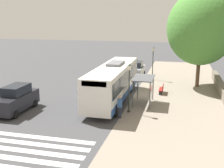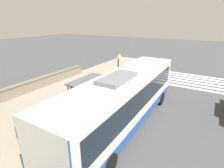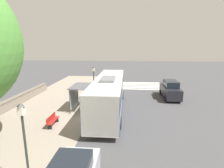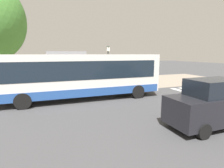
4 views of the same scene
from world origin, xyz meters
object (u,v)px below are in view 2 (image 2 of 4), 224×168
object	(u,v)px
bus_shelter	(88,85)
street_lamp_near	(118,73)
pedestrian	(131,84)
bench	(31,127)
bus	(124,99)

from	to	relation	value
bus_shelter	street_lamp_near	size ratio (longest dim) A/B	0.76
pedestrian	street_lamp_near	xyz separation A→B (m)	(-0.44, -1.49, 1.34)
bench	street_lamp_near	bearing A→B (deg)	71.38
pedestrian	bus_shelter	bearing A→B (deg)	-109.61
pedestrian	street_lamp_near	distance (m)	2.05
bus	street_lamp_near	distance (m)	3.58
bus_shelter	street_lamp_near	world-z (taller)	street_lamp_near
pedestrian	bench	world-z (taller)	pedestrian
pedestrian	bench	bearing A→B (deg)	-108.24
pedestrian	bench	xyz separation A→B (m)	(-2.63, -7.99, -0.59)
pedestrian	bench	size ratio (longest dim) A/B	1.09
bus	street_lamp_near	bearing A→B (deg)	124.76
bench	pedestrian	bearing A→B (deg)	71.76
bus_shelter	pedestrian	bearing A→B (deg)	70.39
bus_shelter	bench	size ratio (longest dim) A/B	1.85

